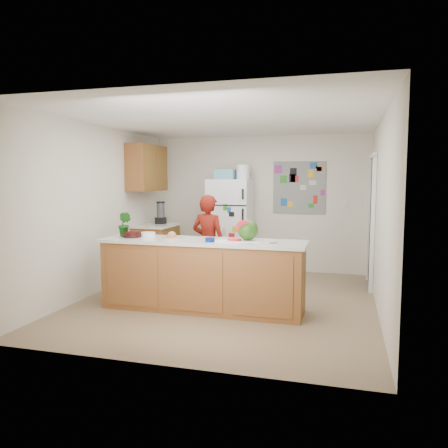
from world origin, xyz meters
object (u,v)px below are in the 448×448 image
(person, at_px, (208,243))
(watermelon, at_px, (248,230))
(refrigerator, at_px, (230,226))
(cherry_bowl, at_px, (132,235))

(person, xyz_separation_m, watermelon, (0.79, -0.85, 0.33))
(person, relative_size, watermelon, 5.61)
(refrigerator, height_order, watermelon, refrigerator)
(person, height_order, watermelon, person)
(refrigerator, distance_m, watermelon, 2.48)
(person, distance_m, watermelon, 1.21)
(refrigerator, distance_m, cherry_bowl, 2.50)
(watermelon, xyz_separation_m, cherry_bowl, (-1.58, -0.07, -0.11))
(refrigerator, xyz_separation_m, watermelon, (0.84, -2.32, 0.21))
(watermelon, bearing_deg, person, 132.91)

